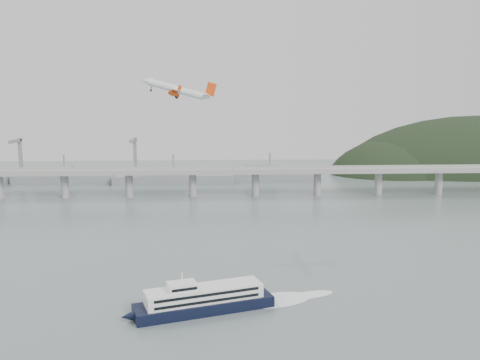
{
  "coord_description": "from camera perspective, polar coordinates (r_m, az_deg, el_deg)",
  "views": [
    {
      "loc": [
        -13.4,
        -198.8,
        76.12
      ],
      "look_at": [
        0.0,
        55.0,
        36.0
      ],
      "focal_mm": 38.0,
      "sensor_mm": 36.0,
      "label": 1
    }
  ],
  "objects": [
    {
      "name": "airliner",
      "position": [
        261.45,
        -6.96,
        9.99
      ],
      "size": [
        38.67,
        34.82,
        12.95
      ],
      "rotation": [
        0.05,
        -0.27,
        3.12
      ],
      "color": "white",
      "rests_on": "ground"
    },
    {
      "name": "distant_fleet",
      "position": [
        490.13,
        -19.82,
        0.24
      ],
      "size": [
        453.0,
        60.9,
        40.0
      ],
      "color": "slate",
      "rests_on": "ground"
    },
    {
      "name": "bridge",
      "position": [
        403.25,
        -1.25,
        0.63
      ],
      "size": [
        800.0,
        22.0,
        23.9
      ],
      "color": "gray",
      "rests_on": "ground"
    },
    {
      "name": "ground",
      "position": [
        213.3,
        0.8,
        -11.94
      ],
      "size": [
        900.0,
        900.0,
        0.0
      ],
      "primitive_type": "plane",
      "color": "slate",
      "rests_on": "ground"
    },
    {
      "name": "ferry",
      "position": [
        190.24,
        -4.05,
        -13.24
      ],
      "size": [
        81.49,
        33.3,
        15.8
      ],
      "rotation": [
        0.0,
        0.0,
        0.3
      ],
      "color": "black",
      "rests_on": "ground"
    }
  ]
}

